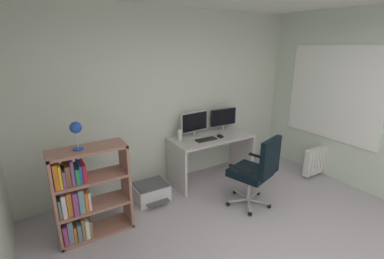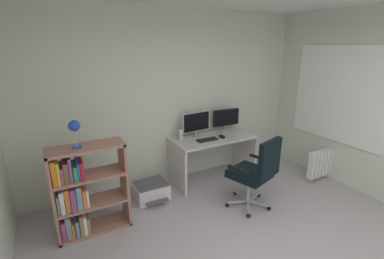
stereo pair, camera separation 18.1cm
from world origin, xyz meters
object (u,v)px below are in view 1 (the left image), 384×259
at_px(keyboard, 206,139).
at_px(radiator, 320,159).
at_px(monitor_main, 194,123).
at_px(computer_mouse, 220,136).
at_px(office_chair, 257,169).
at_px(bookshelf, 83,196).
at_px(desktop_speaker, 180,135).
at_px(monitor_secondary, 223,118).
at_px(desk_lamp, 76,130).
at_px(printer, 151,192).
at_px(desk, 211,148).

height_order(keyboard, radiator, keyboard).
bearing_deg(monitor_main, computer_mouse, -40.21).
bearing_deg(keyboard, monitor_main, 101.62).
distance_m(office_chair, bookshelf, 2.22).
bearing_deg(desktop_speaker, computer_mouse, -20.06).
relative_size(monitor_main, monitor_secondary, 1.03).
bearing_deg(bookshelf, desk_lamp, 2.33).
height_order(computer_mouse, desktop_speaker, desktop_speaker).
bearing_deg(computer_mouse, printer, -175.57).
bearing_deg(monitor_secondary, desktop_speaker, -176.93).
bearing_deg(monitor_secondary, bookshelf, -166.85).
relative_size(bookshelf, printer, 2.31).
height_order(desktop_speaker, printer, desktop_speaker).
relative_size(desk, desktop_speaker, 8.00).
distance_m(bookshelf, desk_lamp, 0.79).
xyz_separation_m(monitor_main, desktop_speaker, (-0.30, -0.05, -0.14)).
relative_size(desk, desk_lamp, 4.31).
relative_size(printer, radiator, 0.64).
height_order(bookshelf, radiator, bookshelf).
distance_m(office_chair, desk_lamp, 2.32).
bearing_deg(monitor_secondary, desk_lamp, -166.75).
height_order(computer_mouse, bookshelf, bookshelf).
relative_size(keyboard, office_chair, 0.32).
bearing_deg(desk_lamp, computer_mouse, 7.87).
height_order(desk_lamp, radiator, desk_lamp).
bearing_deg(desk, desktop_speaker, 166.72).
distance_m(desk, desktop_speaker, 0.61).
bearing_deg(monitor_main, desk_lamp, -162.74).
xyz_separation_m(office_chair, bookshelf, (-2.14, 0.61, -0.05)).
xyz_separation_m(monitor_secondary, radiator, (1.32, -1.06, -0.68)).
height_order(desk_lamp, printer, desk_lamp).
relative_size(desktop_speaker, bookshelf, 0.16).
bearing_deg(office_chair, keyboard, 103.03).
distance_m(keyboard, desk_lamp, 2.01).
xyz_separation_m(bookshelf, desk_lamp, (0.02, 0.00, 0.79)).
xyz_separation_m(office_chair, printer, (-1.17, 0.92, -0.45)).
distance_m(monitor_secondary, printer, 1.74).
bearing_deg(desktop_speaker, bookshelf, -161.49).
height_order(monitor_main, office_chair, monitor_main).
bearing_deg(computer_mouse, monitor_secondary, 50.52).
relative_size(monitor_main, desk_lamp, 1.63).
bearing_deg(desktop_speaker, office_chair, -63.74).
bearing_deg(office_chair, printer, 142.00).
bearing_deg(office_chair, computer_mouse, 86.16).
bearing_deg(keyboard, printer, -179.24).
xyz_separation_m(monitor_secondary, computer_mouse, (-0.27, -0.27, -0.21)).
relative_size(desk_lamp, radiator, 0.43).
bearing_deg(bookshelf, desktop_speaker, 18.51).
relative_size(desk, keyboard, 4.00).
bearing_deg(desk, printer, -175.19).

